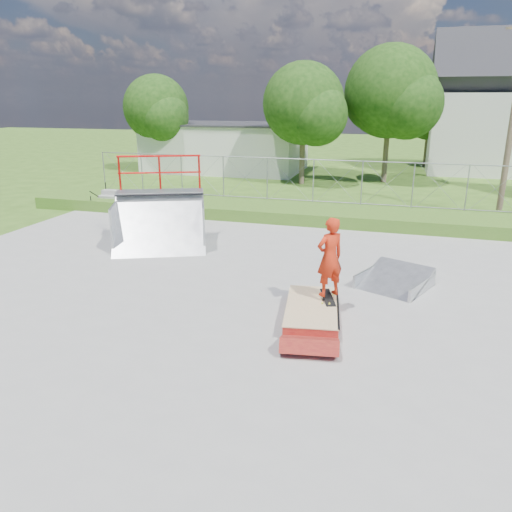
{
  "coord_description": "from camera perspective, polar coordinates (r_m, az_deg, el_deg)",
  "views": [
    {
      "loc": [
        3.61,
        -10.14,
        4.72
      ],
      "look_at": [
        0.38,
        0.77,
        1.1
      ],
      "focal_mm": 35.0,
      "sensor_mm": 36.0,
      "label": 1
    }
  ],
  "objects": [
    {
      "name": "concrete_stairs",
      "position": [
        22.81,
        -16.03,
        6.05
      ],
      "size": [
        1.5,
        1.6,
        0.8
      ],
      "primitive_type": null,
      "color": "gray",
      "rests_on": "ground"
    },
    {
      "name": "tree_left_far",
      "position": [
        33.71,
        -11.09,
        16.01
      ],
      "size": [
        4.42,
        4.16,
        6.18
      ],
      "color": "brown",
      "rests_on": "ground"
    },
    {
      "name": "gable_house",
      "position": [
        36.55,
        25.86,
        14.58
      ],
      "size": [
        8.4,
        6.08,
        8.94
      ],
      "color": "beige",
      "rests_on": "ground"
    },
    {
      "name": "concrete_pad",
      "position": [
        11.75,
        -2.86,
        -5.97
      ],
      "size": [
        20.0,
        16.0,
        0.04
      ],
      "primitive_type": "cube",
      "color": "gray",
      "rests_on": "ground"
    },
    {
      "name": "flat_bank_ramp",
      "position": [
        13.38,
        15.5,
        -2.6
      ],
      "size": [
        2.07,
        2.13,
        0.48
      ],
      "primitive_type": null,
      "rotation": [
        0.0,
        0.0,
        -0.4
      ],
      "color": "gray",
      "rests_on": "concrete_pad"
    },
    {
      "name": "skateboard",
      "position": [
        11.44,
        8.21,
        -4.76
      ],
      "size": [
        0.49,
        0.82,
        0.13
      ],
      "primitive_type": "cube",
      "rotation": [
        0.14,
        0.0,
        0.36
      ],
      "color": "black",
      "rests_on": "grind_box"
    },
    {
      "name": "grass_berm",
      "position": [
        20.46,
        5.95,
        4.94
      ],
      "size": [
        24.0,
        3.0,
        0.5
      ],
      "primitive_type": "cube",
      "color": "#365C1A",
      "rests_on": "ground"
    },
    {
      "name": "chain_link_fence",
      "position": [
        21.22,
        6.56,
        8.53
      ],
      "size": [
        20.0,
        0.06,
        1.8
      ],
      "primitive_type": null,
      "color": "gray",
      "rests_on": "grass_berm"
    },
    {
      "name": "quarter_pipe",
      "position": [
        16.37,
        -11.05,
        5.76
      ],
      "size": [
        3.6,
        3.37,
        2.88
      ],
      "primitive_type": null,
      "rotation": [
        0.0,
        0.0,
        0.4
      ],
      "color": "gray",
      "rests_on": "concrete_pad"
    },
    {
      "name": "tree_back_mid",
      "position": [
        38.05,
        19.6,
        15.04
      ],
      "size": [
        4.08,
        3.84,
        5.7
      ],
      "color": "brown",
      "rests_on": "ground"
    },
    {
      "name": "ground",
      "position": [
        11.76,
        -2.86,
        -6.06
      ],
      "size": [
        120.0,
        120.0,
        0.0
      ],
      "primitive_type": "plane",
      "color": "#365C1A",
      "rests_on": "ground"
    },
    {
      "name": "grind_box",
      "position": [
        11.2,
        6.42,
        -6.42
      ],
      "size": [
        1.48,
        2.5,
        0.35
      ],
      "rotation": [
        0.0,
        0.0,
        0.15
      ],
      "color": "maroon",
      "rests_on": "concrete_pad"
    },
    {
      "name": "utility_building_flat",
      "position": [
        34.33,
        -3.43,
        12.24
      ],
      "size": [
        10.0,
        6.0,
        3.0
      ],
      "primitive_type": "cube",
      "color": "beige",
      "rests_on": "ground"
    },
    {
      "name": "skater",
      "position": [
        11.13,
        8.42,
        -0.49
      ],
      "size": [
        0.77,
        0.76,
        1.79
      ],
      "primitive_type": "imported",
      "rotation": [
        0.0,
        0.0,
        3.88
      ],
      "color": "red",
      "rests_on": "grind_box"
    },
    {
      "name": "tree_center",
      "position": [
        29.96,
        15.64,
        17.28
      ],
      "size": [
        5.44,
        5.12,
        7.6
      ],
      "color": "brown",
      "rests_on": "ground"
    },
    {
      "name": "tree_left_near",
      "position": [
        28.49,
        5.89,
        16.6
      ],
      "size": [
        4.76,
        4.48,
        6.65
      ],
      "color": "brown",
      "rests_on": "ground"
    }
  ]
}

